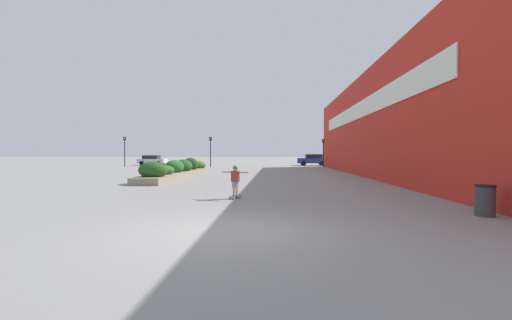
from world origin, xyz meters
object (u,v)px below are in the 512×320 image
Objects in this scene: car_leftmost at (313,160)px; traffic_light_far_left at (125,147)px; trash_bin at (485,200)px; skateboard at (235,197)px; skateboarder at (235,177)px; traffic_light_left at (211,147)px; car_center_left at (152,160)px; traffic_light_right at (323,148)px.

traffic_light_far_left reaches higher than car_leftmost.
traffic_light_far_left is at bearing 127.29° from trash_bin.
car_leftmost is 24.72m from traffic_light_far_left.
traffic_light_far_left is (-23.90, -6.07, 1.72)m from car_leftmost.
traffic_light_far_left is (-17.28, 28.84, 2.46)m from skateboard.
skateboard is 35.54m from car_leftmost.
traffic_light_far_left is (-17.28, 28.84, 1.74)m from skateboarder.
trash_bin is 0.23× the size of traffic_light_left.
traffic_light_far_left reaches higher than skateboarder.
car_leftmost is 1.07× the size of car_center_left.
traffic_light_left is 13.74m from traffic_light_right.
skateboarder is 0.31× the size of traffic_light_left.
skateboard is at bearing 112.29° from skateboarder.
car_center_left is 6.28m from traffic_light_far_left.
trash_bin is at bearing 31.32° from car_center_left.
car_center_left is 1.02× the size of traffic_light_far_left.
traffic_light_left is (-13.59, 31.98, 2.08)m from trash_bin.
traffic_light_right is (13.74, 0.32, -0.16)m from traffic_light_left.
trash_bin is 40.32m from traffic_light_far_left.
traffic_light_right is at bearing 1.34° from traffic_light_left.
car_leftmost is 22.57m from car_center_left.
car_center_left is at bearing 136.96° from skateboarder.
car_center_left reaches higher than trash_bin.
car_leftmost reaches higher than trash_bin.
traffic_light_left is at bearing 115.06° from car_leftmost.
trash_bin is 44.37m from car_center_left.
skateboard is 0.18× the size of car_leftmost.
car_center_left is 23.93m from traffic_light_right.
skateboard is 38.20m from car_center_left.
traffic_light_left is 0.98× the size of traffic_light_far_left.
traffic_light_far_left reaches higher than car_center_left.
traffic_light_far_left is at bearing -179.38° from traffic_light_right.
skateboard is 0.21× the size of traffic_light_right.
skateboard is at bearing 169.25° from car_leftmost.
trash_bin is at bearing -1.85° from skateboard.
trash_bin is at bearing -66.98° from traffic_light_left.
traffic_light_left reaches higher than skateboard.
traffic_light_right is at bearing 89.73° from trash_bin.
car_leftmost is (6.63, 34.91, 0.75)m from skateboard.
traffic_light_right reaches higher than skateboard.
trash_bin is 0.20× the size of car_leftmost.
car_leftmost is 1.12× the size of traffic_light_left.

